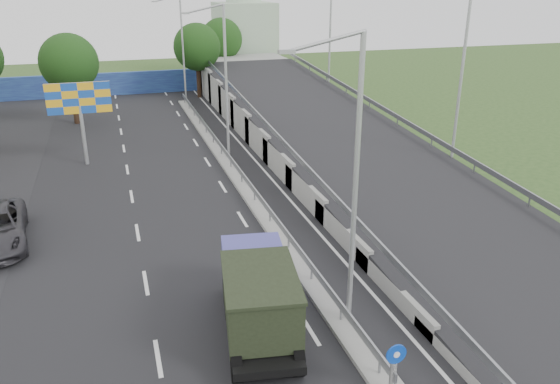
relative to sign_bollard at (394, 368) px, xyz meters
name	(u,v)px	position (x,y,z in m)	size (l,w,h in m)	color
road_surface	(195,196)	(-3.00, 17.83, -1.03)	(26.00, 90.00, 0.04)	black
median	(231,168)	(0.00, 21.83, -0.93)	(1.00, 44.00, 0.20)	gray
overpass_ramp	(338,135)	(7.50, 21.83, 0.72)	(10.00, 50.00, 3.50)	gray
median_guardrail	(231,159)	(0.00, 21.83, -0.28)	(0.09, 44.00, 0.71)	gray
sign_bollard	(394,368)	(0.00, 0.00, 0.00)	(0.64, 0.23, 1.67)	black
lamp_post_near	(351,172)	(0.11, 3.83, 4.77)	(2.74, 0.18, 10.08)	#B2B5B7
lamp_post_mid	(223,76)	(0.11, 23.83, 4.77)	(2.74, 0.18, 10.08)	#B2B5B7
lamp_post_far	(181,43)	(0.11, 43.83, 4.77)	(2.74, 0.18, 10.08)	#B2B5B7
blue_wall	(138,83)	(-4.00, 49.83, 0.17)	(30.00, 0.50, 2.40)	navy
church	(245,33)	(10.00, 57.83, 4.28)	(7.00, 7.00, 13.80)	#B2CCAD
billboard	(79,103)	(-9.00, 25.83, 3.15)	(4.00, 0.24, 5.50)	#B2B5B7
tree_left_mid	(69,63)	(-10.00, 37.83, 4.14)	(4.80, 4.80, 7.60)	black
tree_median_far	(197,47)	(2.00, 45.83, 4.14)	(4.80, 4.80, 7.60)	black
tree_ramp_far	(221,39)	(6.00, 52.83, 4.14)	(4.80, 4.80, 7.60)	black
dump_truck	(258,294)	(-2.93, 4.32, 0.47)	(3.16, 6.42, 2.71)	black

